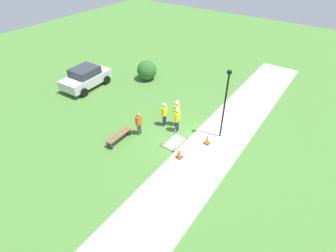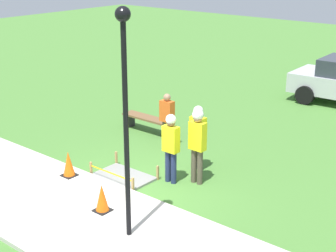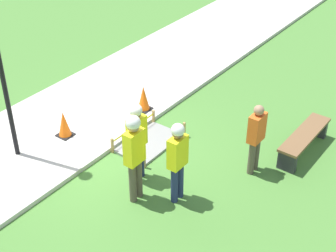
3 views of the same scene
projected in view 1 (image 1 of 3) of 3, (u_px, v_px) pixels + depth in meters
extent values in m
plane|color=#477A33|center=(188.00, 140.00, 16.13)|extent=(60.00, 60.00, 0.00)
cube|color=#BCB7AD|center=(211.00, 149.00, 15.37)|extent=(28.00, 3.17, 0.10)
cube|color=gray|center=(175.00, 143.00, 15.89)|extent=(1.45, 0.89, 0.06)
cube|color=tan|center=(174.00, 150.00, 15.11)|extent=(0.05, 0.05, 0.37)
cube|color=tan|center=(187.00, 137.00, 16.07)|extent=(0.05, 0.05, 0.37)
cube|color=tan|center=(162.00, 144.00, 15.52)|extent=(0.05, 0.05, 0.37)
cube|color=tan|center=(175.00, 132.00, 16.48)|extent=(0.05, 0.05, 0.37)
cube|color=yellow|center=(181.00, 142.00, 15.53)|extent=(1.45, 0.00, 0.04)
cube|color=black|center=(179.00, 157.00, 14.77)|extent=(0.34, 0.34, 0.02)
cone|color=orange|center=(179.00, 153.00, 14.57)|extent=(0.29, 0.29, 0.62)
cube|color=black|center=(207.00, 143.00, 15.72)|extent=(0.34, 0.34, 0.02)
cone|color=orange|center=(207.00, 139.00, 15.53)|extent=(0.29, 0.29, 0.59)
cube|color=#2D2D33|center=(110.00, 145.00, 15.40)|extent=(0.12, 0.40, 0.44)
cube|color=#2D2D33|center=(128.00, 132.00, 16.45)|extent=(0.12, 0.40, 0.44)
cube|color=brown|center=(119.00, 135.00, 15.78)|extent=(1.80, 0.44, 0.06)
cylinder|color=navy|center=(164.00, 121.00, 17.05)|extent=(0.14, 0.14, 0.80)
cylinder|color=navy|center=(165.00, 120.00, 17.17)|extent=(0.14, 0.14, 0.80)
cube|color=yellow|center=(164.00, 111.00, 16.68)|extent=(0.40, 0.22, 0.64)
sphere|color=brown|center=(164.00, 105.00, 16.42)|extent=(0.22, 0.22, 0.22)
sphere|color=white|center=(164.00, 105.00, 16.39)|extent=(0.25, 0.25, 0.25)
cylinder|color=brown|center=(176.00, 120.00, 17.04)|extent=(0.14, 0.14, 0.88)
cylinder|color=brown|center=(177.00, 119.00, 17.16)|extent=(0.14, 0.14, 0.88)
cube|color=yellow|center=(177.00, 110.00, 16.63)|extent=(0.40, 0.22, 0.69)
sphere|color=#A37A5B|center=(177.00, 103.00, 16.35)|extent=(0.24, 0.24, 0.24)
sphere|color=white|center=(177.00, 103.00, 16.31)|extent=(0.27, 0.27, 0.27)
cylinder|color=navy|center=(176.00, 127.00, 16.55)|extent=(0.14, 0.14, 0.81)
cylinder|color=navy|center=(178.00, 125.00, 16.67)|extent=(0.14, 0.14, 0.81)
cube|color=yellow|center=(177.00, 117.00, 16.17)|extent=(0.40, 0.22, 0.64)
sphere|color=brown|center=(177.00, 111.00, 15.92)|extent=(0.22, 0.22, 0.22)
sphere|color=white|center=(177.00, 110.00, 15.88)|extent=(0.25, 0.25, 0.25)
cylinder|color=brown|center=(138.00, 130.00, 16.33)|extent=(0.14, 0.14, 0.77)
cylinder|color=brown|center=(140.00, 128.00, 16.45)|extent=(0.14, 0.14, 0.77)
cube|color=#E55B1E|center=(139.00, 120.00, 15.97)|extent=(0.40, 0.22, 0.61)
sphere|color=#A37A5B|center=(138.00, 115.00, 15.73)|extent=(0.21, 0.21, 0.21)
cylinder|color=black|center=(224.00, 108.00, 15.04)|extent=(0.10, 0.10, 4.19)
sphere|color=black|center=(230.00, 72.00, 13.72)|extent=(0.28, 0.28, 0.28)
cube|color=#BCBCC1|center=(86.00, 79.00, 21.21)|extent=(4.14, 2.14, 0.71)
cube|color=#2D333D|center=(85.00, 71.00, 20.81)|extent=(2.10, 1.81, 0.61)
cylinder|color=black|center=(90.00, 74.00, 22.69)|extent=(0.70, 0.27, 0.69)
cylinder|color=black|center=(106.00, 80.00, 21.85)|extent=(0.70, 0.27, 0.69)
cylinder|color=black|center=(67.00, 86.00, 20.99)|extent=(0.70, 0.27, 0.69)
cylinder|color=black|center=(84.00, 92.00, 20.15)|extent=(0.70, 0.27, 0.69)
sphere|color=#2D6028|center=(147.00, 70.00, 22.22)|extent=(1.66, 1.66, 1.66)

